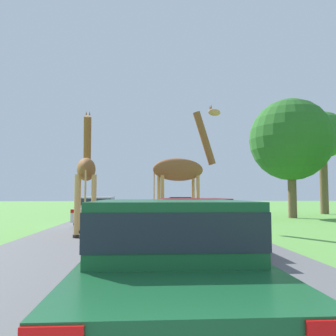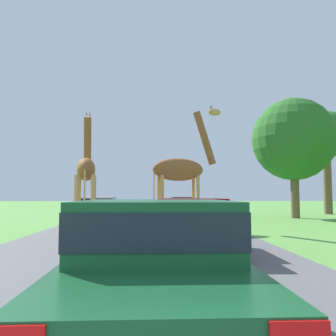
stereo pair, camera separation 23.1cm
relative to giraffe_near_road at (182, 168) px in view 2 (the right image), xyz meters
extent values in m
cube|color=#5B5B5E|center=(-1.69, 15.50, -2.57)|extent=(8.08, 120.00, 0.00)
cylinder|color=tan|center=(0.50, 0.41, -1.44)|extent=(0.14, 0.14, 2.25)
cylinder|color=#2D2319|center=(0.50, 0.41, -2.53)|extent=(0.18, 0.18, 0.08)
cylinder|color=tan|center=(0.63, -0.16, -1.44)|extent=(0.14, 0.14, 2.25)
cylinder|color=#2D2319|center=(0.63, -0.16, -2.53)|extent=(0.18, 0.18, 0.08)
cylinder|color=tan|center=(-0.96, 0.09, -1.44)|extent=(0.14, 0.14, 2.25)
cylinder|color=#2D2319|center=(-0.96, 0.09, -2.53)|extent=(0.18, 0.18, 0.08)
cylinder|color=tan|center=(-0.84, -0.48, -1.44)|extent=(0.14, 0.14, 2.25)
cylinder|color=#2D2319|center=(-0.84, -0.48, -2.53)|extent=(0.18, 0.18, 0.08)
ellipsoid|color=brown|center=(-0.17, -0.04, -0.07)|extent=(2.24, 1.13, 0.93)
cylinder|color=brown|center=(0.96, 0.21, 1.29)|extent=(1.04, 0.51, 2.29)
ellipsoid|color=tan|center=(1.42, 0.31, 2.43)|extent=(0.60, 0.35, 0.30)
cylinder|color=tan|center=(-1.16, -0.26, -0.68)|extent=(0.05, 0.05, 1.24)
cone|color=brown|center=(1.24, 0.34, 2.66)|extent=(0.07, 0.07, 0.16)
cone|color=brown|center=(1.27, 0.21, 2.66)|extent=(0.07, 0.07, 0.16)
cylinder|color=tan|center=(-4.09, -0.58, -1.48)|extent=(0.18, 0.18, 2.18)
cylinder|color=#2D2319|center=(-4.09, -0.58, -2.52)|extent=(0.23, 0.23, 0.11)
cylinder|color=tan|center=(-3.52, -0.50, -1.48)|extent=(0.18, 0.18, 2.18)
cylinder|color=#2D2319|center=(-3.52, -0.50, -2.52)|extent=(0.23, 0.23, 0.11)
cylinder|color=tan|center=(-3.87, -2.04, -1.48)|extent=(0.18, 0.18, 2.18)
cylinder|color=#2D2319|center=(-3.87, -2.04, -2.52)|extent=(0.23, 0.23, 0.11)
cylinder|color=tan|center=(-3.30, -1.95, -1.48)|extent=(0.18, 0.18, 2.18)
cylinder|color=#2D2319|center=(-3.30, -1.95, -2.52)|extent=(0.23, 0.23, 0.11)
ellipsoid|color=brown|center=(-3.69, -1.27, -0.16)|extent=(0.98, 2.18, 0.84)
cylinder|color=brown|center=(-3.85, -0.18, 1.03)|extent=(0.43, 0.94, 2.01)
ellipsoid|color=tan|center=(-3.92, 0.24, 2.03)|extent=(0.32, 0.59, 0.30)
cylinder|color=tan|center=(-3.55, -2.26, -0.76)|extent=(0.06, 0.06, 1.20)
cone|color=brown|center=(-3.96, 0.06, 2.26)|extent=(0.07, 0.07, 0.16)
cone|color=brown|center=(-3.83, 0.08, 2.26)|extent=(0.07, 0.07, 0.16)
cube|color=#144C28|center=(-1.21, -10.46, -2.03)|extent=(1.83, 4.30, 0.58)
cube|color=#144C28|center=(-1.21, -10.46, -1.45)|extent=(1.65, 1.93, 0.59)
cube|color=#19232D|center=(-1.21, -10.46, -1.42)|extent=(1.66, 1.95, 0.35)
cube|color=red|center=(-0.46, -12.61, -1.83)|extent=(0.33, 0.03, 0.14)
cylinder|color=black|center=(-1.94, -9.17, -2.28)|extent=(0.37, 0.57, 0.57)
cylinder|color=black|center=(-0.48, -9.17, -2.28)|extent=(0.37, 0.57, 0.57)
cube|color=maroon|center=(-0.20, -4.78, -1.98)|extent=(1.93, 4.74, 0.68)
cube|color=maroon|center=(-0.20, -4.78, -1.42)|extent=(1.73, 2.13, 0.45)
cube|color=#19232D|center=(-0.20, -4.78, -1.39)|extent=(1.75, 2.16, 0.27)
cube|color=red|center=(-0.99, -7.16, -1.74)|extent=(0.35, 0.03, 0.16)
cube|color=red|center=(0.59, -7.16, -1.74)|extent=(0.35, 0.03, 0.16)
cylinder|color=black|center=(-0.97, -3.36, -2.28)|extent=(0.39, 0.58, 0.58)
cylinder|color=black|center=(0.57, -3.36, -2.28)|extent=(0.39, 0.58, 0.58)
cylinder|color=black|center=(-0.97, -6.20, -2.28)|extent=(0.39, 0.58, 0.58)
cylinder|color=black|center=(0.57, -6.20, -2.28)|extent=(0.39, 0.58, 0.58)
cube|color=silver|center=(-3.91, 3.47, -2.02)|extent=(1.71, 4.39, 0.59)
cube|color=silver|center=(-3.91, 3.47, -1.46)|extent=(1.54, 1.98, 0.54)
cube|color=#19232D|center=(-3.91, 3.47, -1.43)|extent=(1.56, 1.99, 0.32)
cube|color=red|center=(-4.61, 1.26, -1.81)|extent=(0.31, 0.03, 0.14)
cube|color=red|center=(-3.21, 1.26, -1.81)|extent=(0.31, 0.03, 0.14)
cylinder|color=black|center=(-4.60, 4.79, -2.27)|extent=(0.34, 0.59, 0.59)
cylinder|color=black|center=(-3.23, 4.79, -2.27)|extent=(0.34, 0.59, 0.59)
cylinder|color=black|center=(-4.60, 2.15, -2.27)|extent=(0.34, 0.59, 0.59)
cylinder|color=black|center=(-3.23, 2.15, -2.27)|extent=(0.34, 0.59, 0.59)
cube|color=black|center=(1.03, 11.51, -2.06)|extent=(1.75, 4.01, 0.51)
cube|color=black|center=(1.03, 11.51, -1.54)|extent=(1.57, 1.80, 0.53)
cube|color=#19232D|center=(1.03, 11.51, -1.51)|extent=(1.59, 1.82, 0.32)
cube|color=red|center=(0.31, 9.49, -1.88)|extent=(0.31, 0.03, 0.12)
cube|color=red|center=(1.75, 9.49, -1.88)|extent=(0.31, 0.03, 0.12)
cylinder|color=black|center=(0.33, 12.71, -2.27)|extent=(0.35, 0.60, 0.60)
cylinder|color=black|center=(1.73, 12.71, -2.27)|extent=(0.35, 0.60, 0.60)
cylinder|color=black|center=(0.33, 10.30, -2.27)|extent=(0.35, 0.60, 0.60)
cylinder|color=black|center=(1.73, 10.30, -2.27)|extent=(0.35, 0.60, 0.60)
cube|color=navy|center=(1.21, 5.55, -2.00)|extent=(1.91, 4.42, 0.55)
cube|color=navy|center=(1.21, 5.55, -1.51)|extent=(1.72, 1.99, 0.42)
cube|color=#19232D|center=(1.21, 5.55, -1.49)|extent=(1.74, 2.01, 0.25)
cube|color=red|center=(0.43, 3.33, -1.80)|extent=(0.34, 0.03, 0.13)
cube|color=red|center=(1.99, 3.33, -1.80)|extent=(0.34, 0.03, 0.13)
cylinder|color=black|center=(0.44, 6.88, -2.22)|extent=(0.38, 0.69, 0.69)
cylinder|color=black|center=(1.97, 6.88, -2.22)|extent=(0.38, 0.69, 0.69)
cylinder|color=black|center=(0.44, 4.23, -2.22)|extent=(0.38, 0.69, 0.69)
cylinder|color=black|center=(1.97, 4.23, -2.22)|extent=(0.38, 0.69, 0.69)
cylinder|color=brown|center=(12.12, 11.90, 0.20)|extent=(0.61, 0.61, 5.53)
sphere|color=#2D7028|center=(12.12, 11.90, 3.51)|extent=(3.62, 3.62, 3.62)
cylinder|color=brown|center=(7.81, 7.60, -0.46)|extent=(0.53, 0.53, 4.22)
sphere|color=#286623|center=(7.81, 7.60, 2.44)|extent=(5.25, 5.25, 5.25)
camera|label=1|loc=(-1.48, -14.52, -1.08)|focal=38.00mm
camera|label=2|loc=(-1.25, -14.53, -1.08)|focal=38.00mm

